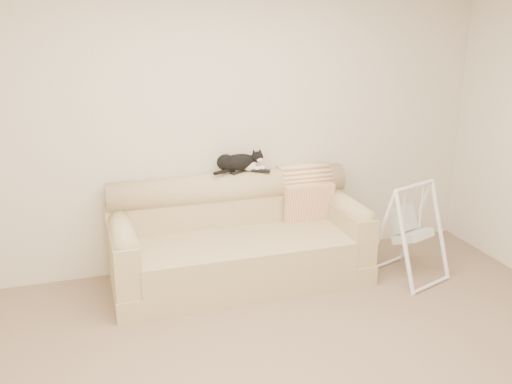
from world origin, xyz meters
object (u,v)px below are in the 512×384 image
Objects in this scene: sofa at (238,240)px; remote_a at (239,171)px; remote_b at (261,171)px; tuxedo_cat at (239,162)px; baby_swing at (410,231)px.

remote_a is at bearing 70.82° from sofa.
sofa is 12.59× the size of remote_b.
sofa is 0.69m from tuxedo_cat.
tuxedo_cat reaches higher than remote_a.
remote_b is at bearing -11.50° from remote_a.
remote_b is 1.42m from baby_swing.
remote_b is at bearing -9.71° from tuxedo_cat.
remote_a reaches higher than remote_b.
tuxedo_cat is (0.08, 0.25, 0.64)m from sofa.
baby_swing is at bearing -26.85° from remote_a.
baby_swing is at bearing -16.81° from sofa.
baby_swing is (1.36, -0.68, -0.56)m from tuxedo_cat.
baby_swing is at bearing -29.11° from remote_b.
tuxedo_cat reaches higher than baby_swing.
tuxedo_cat is (-0.00, -0.01, 0.08)m from remote_a.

